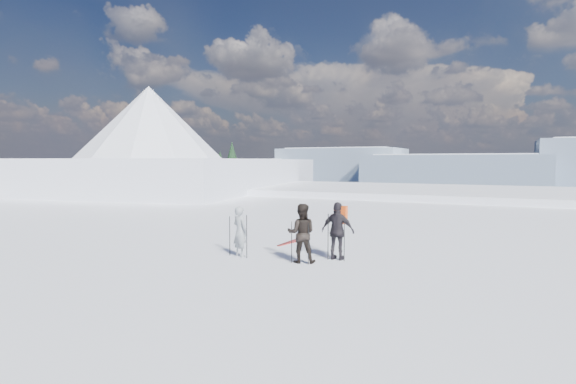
# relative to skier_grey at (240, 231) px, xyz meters

# --- Properties ---
(lake_basin) EXTENTS (820.00, 820.00, 71.62)m
(lake_basin) POSITION_rel_skier_grey_xyz_m (3.05, 27.95, -7.25)
(lake_basin) COLOR white
(lake_basin) RESTS_ON ground
(far_mountain_range) EXTENTS (770.00, 110.00, 53.00)m
(far_mountain_range) POSITION_rel_skier_grey_xyz_m (32.65, 452.73, -7.94)
(far_mountain_range) COLOR slate
(far_mountain_range) RESTS_ON ground
(near_ridge) EXTENTS (31.37, 35.68, 25.62)m
(near_ridge) POSITION_rel_skier_grey_xyz_m (-23.54, 27.26, -4.25)
(near_ridge) COLOR white
(near_ridge) RESTS_ON ground
(skier_grey) EXTENTS (0.63, 0.52, 1.49)m
(skier_grey) POSITION_rel_skier_grey_xyz_m (0.00, 0.00, 0.00)
(skier_grey) COLOR gray
(skier_grey) RESTS_ON ground
(skier_dark) EXTENTS (0.98, 0.88, 1.65)m
(skier_dark) POSITION_rel_skier_grey_xyz_m (1.98, 0.05, 0.08)
(skier_dark) COLOR black
(skier_dark) RESTS_ON ground
(skier_pack) EXTENTS (0.98, 0.41, 1.66)m
(skier_pack) POSITION_rel_skier_grey_xyz_m (2.76, 0.83, 0.08)
(skier_pack) COLOR black
(skier_pack) RESTS_ON ground
(backpack) EXTENTS (0.36, 0.20, 0.51)m
(backpack) POSITION_rel_skier_grey_xyz_m (2.77, 1.08, 1.17)
(backpack) COLOR #EC4F16
(backpack) RESTS_ON skier_pack
(ski_poles) EXTENTS (3.35, 0.90, 1.33)m
(ski_poles) POSITION_rel_skier_grey_xyz_m (1.57, 0.19, -0.14)
(ski_poles) COLOR black
(ski_poles) RESTS_ON ground
(skis_loose) EXTENTS (0.41, 1.70, 0.03)m
(skis_loose) POSITION_rel_skier_grey_xyz_m (0.39, 2.73, -0.73)
(skis_loose) COLOR black
(skis_loose) RESTS_ON ground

